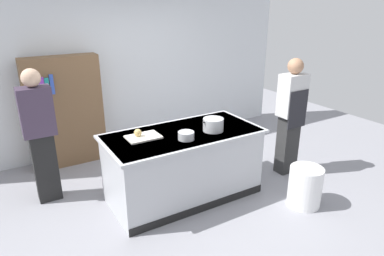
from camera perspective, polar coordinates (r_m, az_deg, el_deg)
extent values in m
plane|color=gray|center=(4.65, -1.40, -11.18)|extent=(10.00, 10.00, 0.00)
cube|color=silver|center=(5.95, -11.76, 10.99)|extent=(6.40, 0.12, 3.00)
cube|color=#B7BABF|center=(4.43, -1.45, -6.22)|extent=(1.90, 0.90, 0.90)
cube|color=#B7BABF|center=(4.25, -1.51, -0.97)|extent=(1.98, 0.98, 0.03)
cube|color=black|center=(4.29, 1.67, -13.35)|extent=(1.90, 0.01, 0.10)
cube|color=silver|center=(4.13, -8.18, -1.50)|extent=(0.40, 0.28, 0.02)
sphere|color=tan|center=(4.11, -9.09, -0.78)|extent=(0.09, 0.09, 0.09)
cylinder|color=#B7BABF|center=(4.29, 3.59, 0.57)|extent=(0.26, 0.26, 0.16)
cube|color=black|center=(4.19, 1.97, 0.96)|extent=(0.04, 0.02, 0.01)
cube|color=black|center=(4.35, 5.18, 1.61)|extent=(0.04, 0.02, 0.01)
cylinder|color=#B7BABF|center=(4.02, -1.00, -1.29)|extent=(0.19, 0.19, 0.10)
cylinder|color=white|center=(4.55, 18.45, -9.31)|extent=(0.41, 0.41, 0.52)
cube|color=#2D2D2D|center=(5.25, 15.72, -2.59)|extent=(0.28, 0.20, 0.90)
cube|color=silver|center=(5.01, 16.53, 5.32)|extent=(0.38, 0.24, 0.60)
sphere|color=#A87A5B|center=(4.93, 17.01, 9.92)|extent=(0.22, 0.22, 0.22)
cube|color=#232328|center=(4.98, 17.36, 2.98)|extent=(0.34, 0.02, 0.54)
cube|color=black|center=(4.75, -23.34, -6.10)|extent=(0.28, 0.20, 0.90)
cube|color=#3F3245|center=(4.49, -24.67, 2.53)|extent=(0.38, 0.24, 0.60)
sphere|color=#D3AA8C|center=(4.39, -25.46, 7.62)|extent=(0.22, 0.22, 0.22)
cube|color=brown|center=(5.56, -20.45, 2.54)|extent=(1.10, 0.28, 1.70)
cube|color=yellow|center=(5.23, -25.47, 6.09)|extent=(0.06, 0.03, 0.25)
cube|color=green|center=(5.23, -24.79, 6.57)|extent=(0.06, 0.03, 0.32)
cube|color=purple|center=(5.24, -23.90, 6.41)|extent=(0.07, 0.03, 0.26)
cube|color=teal|center=(5.25, -23.15, 6.45)|extent=(0.06, 0.03, 0.24)
cube|color=#3351B7|center=(5.26, -22.46, 6.79)|extent=(0.05, 0.03, 0.28)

